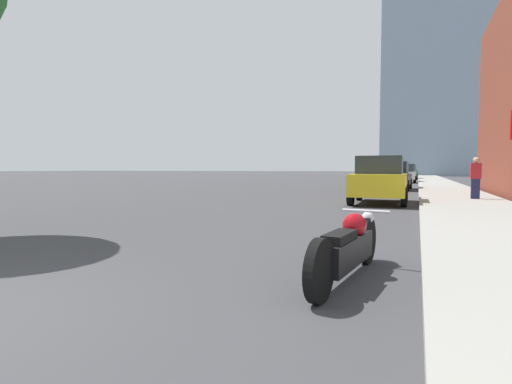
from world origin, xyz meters
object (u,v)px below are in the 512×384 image
Objects in this scene: parked_car_green at (409,172)px; pedestrian at (476,178)px; parked_car_white at (405,174)px; motorcycle at (348,247)px; parked_car_black at (393,176)px; parked_car_yellow at (380,180)px.

parked_car_green is 2.70× the size of pedestrian.
pedestrian is at bearing -81.43° from parked_car_green.
motorcycle is at bearing -88.39° from parked_car_white.
pedestrian is (3.13, -21.84, 0.10)m from parked_car_white.
motorcycle is 0.58× the size of parked_car_green.
parked_car_green is at bearing 91.07° from parked_car_black.
parked_car_black reaches higher than motorcycle.
parked_car_black and pedestrian have the same top height.
pedestrian is (3.32, 1.68, 0.07)m from parked_car_yellow.
pedestrian is at bearing -66.95° from parked_car_black.
motorcycle is 0.61× the size of parked_car_yellow.
parked_car_black is 1.09× the size of parked_car_green.
motorcycle is 12.68m from pedestrian.
motorcycle is 21.19m from parked_car_black.
parked_car_white is 12.34m from parked_car_green.
parked_car_yellow is 1.04× the size of parked_car_white.
parked_car_yellow is 23.51m from parked_car_white.
parked_car_yellow is at bearing -153.19° from pedestrian.
parked_car_black is 13.02m from parked_car_white.
parked_car_yellow is at bearing 100.21° from motorcycle.
pedestrian is at bearing -80.86° from parked_car_white.
parked_car_black is at bearing -87.35° from parked_car_green.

